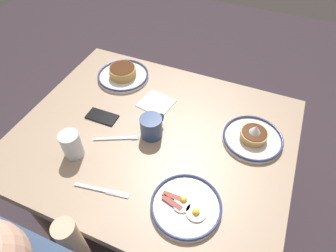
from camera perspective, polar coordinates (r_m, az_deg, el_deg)
The scene contains 11 objects.
ground_plane at distance 1.90m, azimuth -2.08°, elevation -16.48°, with size 6.00×6.00×0.00m, color #362B31.
dining_table at distance 1.36m, azimuth -2.80°, elevation -4.81°, with size 1.20×0.97×0.75m.
plate_near_main at distance 1.57m, azimuth -8.87°, elevation 10.07°, with size 0.27×0.27×0.06m.
plate_center_pancakes at distance 1.29m, azimuth 16.42°, elevation -2.14°, with size 0.26×0.26×0.09m.
plate_far_companion at distance 1.07m, azimuth 3.61°, elevation -15.48°, with size 0.26×0.26×0.04m.
coffee_mug at distance 1.24m, azimuth -3.21°, elevation 0.02°, with size 0.10×0.13×0.10m.
drinking_glass at distance 1.23m, azimuth -18.42°, elevation -3.70°, with size 0.08×0.08×0.12m.
cell_phone at distance 1.37m, azimuth -12.89°, elevation 1.80°, with size 0.14×0.07×0.01m, color black.
paper_napkin at distance 1.41m, azimuth -2.33°, elevation 4.52°, with size 0.15×0.14×0.00m, color white.
fork_near at distance 1.27m, azimuth -10.12°, elevation -2.41°, with size 0.18×0.10×0.01m.
butter_knife at distance 1.14m, azimuth -13.12°, elevation -12.16°, with size 0.21×0.05×0.01m.
Camera 1 is at (-0.38, 0.73, 1.71)m, focal length 30.86 mm.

